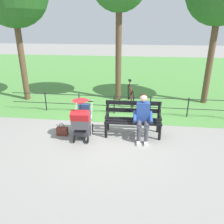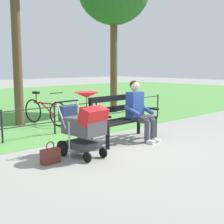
{
  "view_description": "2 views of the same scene",
  "coord_description": "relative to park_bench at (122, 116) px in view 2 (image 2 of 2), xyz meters",
  "views": [
    {
      "loc": [
        -0.85,
        5.8,
        3.03
      ],
      "look_at": [
        -0.13,
        0.03,
        0.71
      ],
      "focal_mm": 35.63,
      "sensor_mm": 36.0,
      "label": 1
    },
    {
      "loc": [
        4.07,
        4.6,
        1.59
      ],
      "look_at": [
        -0.15,
        0.17,
        0.7
      ],
      "focal_mm": 51.22,
      "sensor_mm": 36.0,
      "label": 2
    }
  ],
  "objects": [
    {
      "name": "handbag",
      "position": [
        2.02,
        0.35,
        -0.4
      ],
      "size": [
        0.32,
        0.14,
        0.37
      ],
      "color": "brown",
      "rests_on": "ground"
    },
    {
      "name": "bicycle",
      "position": [
        0.19,
        -2.75,
        -0.16
      ],
      "size": [
        0.47,
        1.64,
        0.89
      ],
      "color": "black",
      "rests_on": "ground"
    },
    {
      "name": "stroller",
      "position": [
        1.39,
        0.45,
        0.07
      ],
      "size": [
        0.56,
        0.92,
        1.15
      ],
      "color": "black",
      "rests_on": "ground"
    },
    {
      "name": "park_bench",
      "position": [
        0.0,
        0.0,
        0.0
      ],
      "size": [
        1.62,
        0.65,
        0.96
      ],
      "color": "black",
      "rests_on": "ground"
    },
    {
      "name": "park_fence",
      "position": [
        0.44,
        -1.49,
        -0.11
      ],
      "size": [
        7.67,
        0.04,
        0.7
      ],
      "color": "black",
      "rests_on": "ground"
    },
    {
      "name": "ground_plane",
      "position": [
        0.72,
        0.12,
        -0.53
      ],
      "size": [
        60.0,
        60.0,
        0.0
      ],
      "primitive_type": "plane",
      "color": "gray"
    },
    {
      "name": "person_on_bench",
      "position": [
        -0.27,
        0.22,
        0.15
      ],
      "size": [
        0.54,
        0.74,
        1.28
      ],
      "color": "#42424C",
      "rests_on": "ground"
    }
  ]
}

